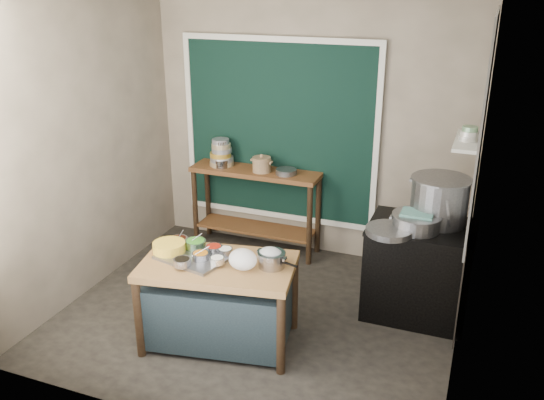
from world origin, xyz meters
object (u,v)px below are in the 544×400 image
at_px(prep_table, 219,303).
at_px(ceramic_crock, 262,165).
at_px(utensil_cup, 222,163).
at_px(saucepan, 272,260).
at_px(back_counter, 256,210).
at_px(stock_pot, 439,200).
at_px(condiment_tray, 193,257).
at_px(steamer, 416,222).
at_px(stove_block, 418,271).
at_px(yellow_basin, 169,248).

xyz_separation_m(prep_table, ceramic_crock, (-0.32, 1.75, 0.65)).
height_order(utensil_cup, ceramic_crock, ceramic_crock).
bearing_deg(saucepan, utensil_cup, 142.36).
bearing_deg(back_counter, stock_pot, -16.58).
distance_m(prep_table, condiment_tray, 0.45).
height_order(prep_table, back_counter, back_counter).
bearing_deg(utensil_cup, steamer, -19.16).
height_order(stove_block, stock_pot, stock_pot).
height_order(ceramic_crock, stock_pot, stock_pot).
bearing_deg(condiment_tray, back_counter, 95.88).
height_order(prep_table, ceramic_crock, ceramic_crock).
height_order(stove_block, ceramic_crock, ceramic_crock).
xyz_separation_m(condiment_tray, utensil_cup, (-0.56, 1.73, 0.23)).
relative_size(condiment_tray, yellow_basin, 2.03).
bearing_deg(utensil_cup, condiment_tray, -71.99).
bearing_deg(ceramic_crock, back_counter, 156.84).
relative_size(stove_block, ceramic_crock, 4.24).
height_order(condiment_tray, yellow_basin, yellow_basin).
bearing_deg(steamer, stock_pot, 56.81).
bearing_deg(steamer, ceramic_crock, 155.73).
height_order(condiment_tray, steamer, steamer).
height_order(condiment_tray, utensil_cup, utensil_cup).
bearing_deg(saucepan, condiment_tray, -156.09).
bearing_deg(back_counter, stove_block, -21.02).
xyz_separation_m(yellow_basin, stock_pot, (2.05, 1.19, 0.29)).
relative_size(stove_block, stock_pot, 1.68).
height_order(back_counter, condiment_tray, back_counter).
relative_size(saucepan, ceramic_crock, 1.09).
distance_m(prep_table, stove_block, 1.83).
bearing_deg(stock_pot, back_counter, 163.42).
height_order(stove_block, yellow_basin, yellow_basin).
xyz_separation_m(prep_table, stove_block, (1.49, 1.06, 0.05)).
relative_size(prep_table, stock_pot, 2.34).
relative_size(back_counter, saucepan, 6.26).
bearing_deg(prep_table, saucepan, 3.25).
xyz_separation_m(prep_table, yellow_basin, (-0.45, 0.01, 0.43)).
bearing_deg(utensil_cup, ceramic_crock, 2.35).
bearing_deg(stove_block, prep_table, -144.45).
relative_size(stock_pot, steamer, 1.23).
bearing_deg(utensil_cup, saucepan, -53.18).
bearing_deg(stock_pot, steamer, -123.19).
bearing_deg(utensil_cup, back_counter, 8.72).
xyz_separation_m(prep_table, stock_pot, (1.60, 1.20, 0.71)).
height_order(yellow_basin, ceramic_crock, ceramic_crock).
relative_size(yellow_basin, ceramic_crock, 1.29).
xyz_separation_m(stock_pot, steamer, (-0.15, -0.24, -0.14)).
xyz_separation_m(condiment_tray, steamer, (1.67, 0.96, 0.19)).
distance_m(utensil_cup, ceramic_crock, 0.47).
relative_size(stove_block, utensil_cup, 6.04).
height_order(back_counter, ceramic_crock, ceramic_crock).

